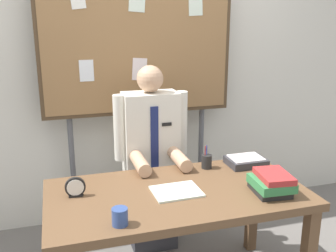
{
  "coord_description": "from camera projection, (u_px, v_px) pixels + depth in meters",
  "views": [
    {
      "loc": [
        -0.66,
        -2.02,
        1.74
      ],
      "look_at": [
        0.0,
        0.19,
        1.09
      ],
      "focal_mm": 41.53,
      "sensor_mm": 36.0,
      "label": 1
    }
  ],
  "objects": [
    {
      "name": "paper_tray",
      "position": [
        246.0,
        161.0,
        2.71
      ],
      "size": [
        0.26,
        0.2,
        0.06
      ],
      "color": "#333338",
      "rests_on": "desk"
    },
    {
      "name": "coffee_mug",
      "position": [
        120.0,
        217.0,
        1.93
      ],
      "size": [
        0.08,
        0.08,
        0.09
      ],
      "primitive_type": "cylinder",
      "color": "#334C8C",
      "rests_on": "desk"
    },
    {
      "name": "book_stack",
      "position": [
        272.0,
        183.0,
        2.27
      ],
      "size": [
        0.23,
        0.26,
        0.12
      ],
      "color": "#262626",
      "rests_on": "desk"
    },
    {
      "name": "pen_holder",
      "position": [
        207.0,
        161.0,
        2.65
      ],
      "size": [
        0.07,
        0.07,
        0.16
      ],
      "color": "#262626",
      "rests_on": "desk"
    },
    {
      "name": "open_notebook",
      "position": [
        176.0,
        191.0,
        2.3
      ],
      "size": [
        0.29,
        0.23,
        0.01
      ],
      "primitive_type": "cube",
      "rotation": [
        0.0,
        0.0,
        0.03
      ],
      "color": "silver",
      "rests_on": "desk"
    },
    {
      "name": "bulletin_board",
      "position": [
        138.0,
        38.0,
        3.01
      ],
      "size": [
        1.53,
        0.09,
        2.22
      ],
      "color": "#4C3823",
      "rests_on": "ground_plane"
    },
    {
      "name": "desk",
      "position": [
        177.0,
        204.0,
        2.34
      ],
      "size": [
        1.54,
        0.8,
        0.74
      ],
      "color": "brown",
      "rests_on": "ground_plane"
    },
    {
      "name": "back_wall",
      "position": [
        133.0,
        64.0,
        3.26
      ],
      "size": [
        6.4,
        0.08,
        2.7
      ],
      "primitive_type": "cube",
      "color": "silver",
      "rests_on": "ground_plane"
    },
    {
      "name": "desk_clock",
      "position": [
        75.0,
        188.0,
        2.23
      ],
      "size": [
        0.12,
        0.04,
        0.12
      ],
      "color": "black",
      "rests_on": "desk"
    },
    {
      "name": "person",
      "position": [
        151.0,
        166.0,
        2.92
      ],
      "size": [
        0.55,
        0.56,
        1.41
      ],
      "color": "#2D2D33",
      "rests_on": "ground_plane"
    }
  ]
}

